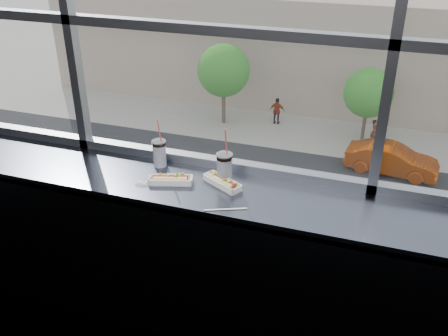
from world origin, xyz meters
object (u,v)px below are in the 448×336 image
(soda_cup_right, at_px, (224,167))
(car_far_b, at_px, (393,155))
(tree_left, at_px, (224,71))
(hotdog_tray_left, at_px, (171,179))
(hotdog_tray_right, at_px, (222,181))
(car_near_c, at_px, (360,229))
(loose_straw, at_px, (226,209))
(tree_center, at_px, (368,93))
(pedestrian_a, at_px, (277,109))
(car_near_b, at_px, (171,197))
(car_near_a, at_px, (85,179))
(pedestrian_b, at_px, (374,129))
(wrapper, at_px, (142,182))
(soda_cup_left, at_px, (159,152))

(soda_cup_right, height_order, car_far_b, soda_cup_right)
(tree_left, bearing_deg, hotdog_tray_left, -71.74)
(hotdog_tray_left, height_order, car_far_b, hotdog_tray_left)
(hotdog_tray_right, xyz_separation_m, car_near_c, (0.70, 16.23, -10.92))
(loose_straw, bearing_deg, tree_center, 67.06)
(tree_left, bearing_deg, hotdog_tray_right, -71.12)
(pedestrian_a, bearing_deg, car_near_b, 80.55)
(car_near_a, distance_m, pedestrian_b, 18.00)
(hotdog_tray_right, bearing_deg, loose_straw, -38.45)
(car_far_b, xyz_separation_m, car_near_b, (-9.99, -8.00, -0.10))
(car_near_a, bearing_deg, soda_cup_right, -141.69)
(car_far_b, relative_size, car_near_b, 1.10)
(hotdog_tray_right, relative_size, tree_center, 0.06)
(hotdog_tray_right, xyz_separation_m, tree_center, (-0.16, 28.23, -8.85))
(pedestrian_a, bearing_deg, loose_straw, 101.86)
(car_near_b, bearing_deg, hotdog_tray_left, -159.78)
(car_near_c, bearing_deg, pedestrian_b, -2.43)
(hotdog_tray_left, xyz_separation_m, pedestrian_b, (0.83, 28.15, -11.12))
(hotdog_tray_right, bearing_deg, car_near_b, 145.75)
(hotdog_tray_left, bearing_deg, tree_center, 72.45)
(hotdog_tray_right, xyz_separation_m, loose_straw, (0.11, -0.26, -0.02))
(pedestrian_b, bearing_deg, car_near_b, 143.55)
(wrapper, xyz_separation_m, pedestrian_a, (-5.60, 29.36, -10.95))
(pedestrian_a, xyz_separation_m, tree_center, (5.92, -0.98, 2.12))
(pedestrian_a, bearing_deg, wrapper, 100.79)
(car_near_a, height_order, tree_left, tree_left)
(wrapper, bearing_deg, car_near_a, 127.49)
(loose_straw, height_order, pedestrian_b, loose_straw)
(car_near_c, bearing_deg, soda_cup_left, 172.46)
(car_near_a, xyz_separation_m, car_near_c, (13.74, 0.00, -0.01))
(loose_straw, bearing_deg, pedestrian_a, 78.37)
(pedestrian_b, bearing_deg, hotdog_tray_left, 178.32)
(soda_cup_left, relative_size, pedestrian_a, 0.15)
(hotdog_tray_left, relative_size, car_near_c, 0.04)
(soda_cup_left, bearing_deg, car_near_c, 85.81)
(car_near_b, bearing_deg, car_far_b, -57.01)
(loose_straw, xyz_separation_m, tree_left, (-9.76, 28.49, -8.32))
(car_near_a, distance_m, tree_left, 12.73)
(hotdog_tray_left, bearing_deg, wrapper, -174.65)
(pedestrian_a, bearing_deg, tree_left, 15.35)
(soda_cup_left, xyz_separation_m, car_far_b, (2.23, 24.11, -11.03))
(soda_cup_left, height_order, soda_cup_right, soda_cup_right)
(soda_cup_left, relative_size, tree_left, 0.06)
(car_near_a, bearing_deg, soda_cup_left, -142.60)
(loose_straw, relative_size, wrapper, 2.54)
(wrapper, relative_size, tree_left, 0.02)
(tree_center, bearing_deg, soda_cup_right, -89.67)
(car_near_a, bearing_deg, wrapper, -143.06)
(soda_cup_right, bearing_deg, loose_straw, -70.04)
(tree_left, bearing_deg, car_far_b, -19.33)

